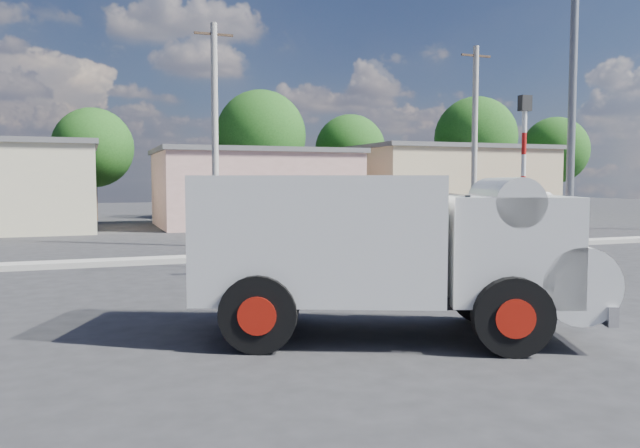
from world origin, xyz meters
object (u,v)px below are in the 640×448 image
object	(u,v)px
car_cream	(401,214)
traffic_pole	(523,172)
car_red	(534,212)
truck	(394,248)
streetlight	(568,69)
bicycle	(546,263)
cyclist	(547,244)

from	to	relation	value
car_cream	traffic_pole	distance (m)	15.73
car_red	traffic_pole	world-z (taller)	traffic_pole
truck	streetlight	size ratio (longest dim) A/B	0.70
bicycle	streetlight	bearing A→B (deg)	-73.78
streetlight	bicycle	bearing A→B (deg)	-177.90
streetlight	traffic_pole	bearing A→B (deg)	162.27
car_red	streetlight	xyz separation A→B (m)	(-11.80, -15.38, 4.24)
truck	traffic_pole	bearing A→B (deg)	57.37
truck	car_cream	size ratio (longest dim) A/B	1.39
traffic_pole	cyclist	bearing A→B (deg)	-35.21
bicycle	traffic_pole	bearing A→B (deg)	68.91
cyclist	streetlight	xyz separation A→B (m)	(0.49, 0.02, 4.05)
bicycle	car_red	distance (m)	19.70
bicycle	streetlight	world-z (taller)	streetlight
traffic_pole	bicycle	bearing A→B (deg)	-35.21
cyclist	car_red	xyz separation A→B (m)	(12.29, 15.39, -0.20)
traffic_pole	car_red	bearing A→B (deg)	49.80
truck	car_red	size ratio (longest dim) A/B	1.50
truck	bicycle	distance (m)	6.50
truck	bicycle	xyz separation A→B (m)	(5.60, 3.18, -0.89)
bicycle	cyclist	distance (m)	0.44
car_cream	car_red	distance (m)	8.07
cyclist	car_red	bearing A→B (deg)	-24.48
car_cream	traffic_pole	bearing A→B (deg)	171.39
traffic_pole	streetlight	bearing A→B (deg)	-17.73
bicycle	cyclist	size ratio (longest dim) A/B	0.99
car_cream	car_red	xyz separation A→B (m)	(8.07, 0.17, -0.03)
cyclist	traffic_pole	distance (m)	1.77
truck	cyclist	bearing A→B (deg)	52.78
truck	traffic_pole	xyz separation A→B (m)	(5.15, 3.50, 1.23)
bicycle	car_red	world-z (taller)	car_red
cyclist	car_cream	world-z (taller)	cyclist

